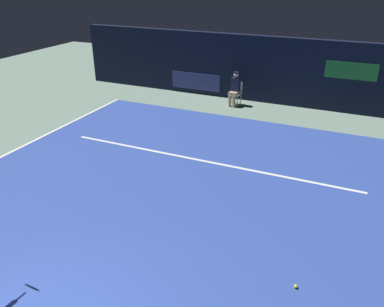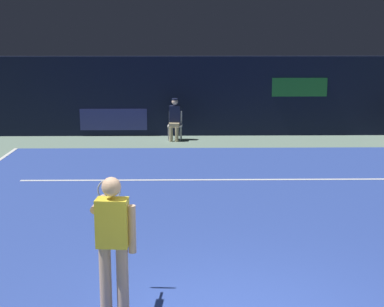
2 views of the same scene
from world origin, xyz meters
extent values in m
plane|color=slate|center=(0.00, 4.83, 0.00)|extent=(32.71, 32.71, 0.00)
cube|color=#2D479E|center=(0.00, 4.83, 0.01)|extent=(11.01, 11.65, 0.01)
cube|color=white|center=(0.00, 6.87, 0.01)|extent=(8.59, 0.10, 0.01)
cube|color=black|center=(0.00, 12.93, 1.30)|extent=(16.25, 0.30, 2.60)
cube|color=navy|center=(-2.84, 12.77, 0.55)|extent=(2.20, 0.04, 0.70)
cube|color=#1E6B2D|center=(3.25, 12.77, 1.60)|extent=(1.80, 0.04, 0.60)
cylinder|color=#DBAD89|center=(-1.27, 0.34, 0.46)|extent=(0.14, 0.14, 0.92)
cylinder|color=#DBAD89|center=(-1.47, 0.36, 0.46)|extent=(0.14, 0.14, 0.92)
cube|color=yellow|center=(-1.37, 0.35, 1.20)|extent=(0.38, 0.25, 0.56)
sphere|color=#DBAD89|center=(-1.37, 0.35, 1.62)|extent=(0.22, 0.22, 0.22)
cylinder|color=#DBAD89|center=(-1.56, 0.58, 1.35)|extent=(0.13, 0.51, 0.09)
cylinder|color=#DBAD89|center=(-1.15, 0.35, 1.12)|extent=(0.09, 0.09, 0.56)
cylinder|color=black|center=(-1.53, 0.88, 1.35)|extent=(0.06, 0.30, 0.03)
torus|color=#B2B2B7|center=(-1.51, 1.16, 1.35)|extent=(0.30, 0.05, 0.30)
cube|color=white|center=(-0.82, 12.00, 0.46)|extent=(0.48, 0.44, 0.04)
cube|color=white|center=(-0.80, 12.20, 0.69)|extent=(0.42, 0.07, 0.42)
cylinder|color=#B2B2B7|center=(-1.02, 11.85, 0.23)|extent=(0.03, 0.03, 0.46)
cylinder|color=#B2B2B7|center=(-0.65, 11.82, 0.23)|extent=(0.03, 0.03, 0.46)
cylinder|color=#B2B2B7|center=(-0.99, 12.19, 0.23)|extent=(0.03, 0.03, 0.46)
cylinder|color=#B2B2B7|center=(-0.62, 12.15, 0.23)|extent=(0.03, 0.03, 0.46)
cube|color=tan|center=(-0.83, 11.92, 0.50)|extent=(0.36, 0.43, 0.14)
cylinder|color=tan|center=(-0.94, 11.75, 0.23)|extent=(0.11, 0.11, 0.46)
cylinder|color=tan|center=(-0.76, 11.74, 0.23)|extent=(0.11, 0.11, 0.46)
cube|color=#141933|center=(-0.82, 12.04, 0.83)|extent=(0.36, 0.25, 0.52)
sphere|color=beige|center=(-0.82, 12.04, 1.21)|extent=(0.20, 0.20, 0.20)
cylinder|color=#141933|center=(-0.82, 12.04, 1.30)|extent=(0.19, 0.19, 0.04)
camera|label=1|loc=(3.74, -2.33, 4.98)|focal=36.72mm
camera|label=2|loc=(-0.57, -5.81, 3.28)|focal=53.35mm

